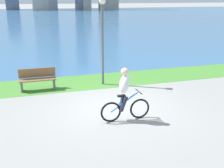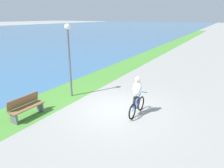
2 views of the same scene
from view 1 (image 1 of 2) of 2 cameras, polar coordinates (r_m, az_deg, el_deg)
ground_plane at (r=9.75m, az=0.82°, el=-4.96°), size 300.00×300.00×0.00m
grass_strip_bayside at (r=12.82m, az=-3.81°, el=0.58°), size 120.00×2.36×0.01m
bay_water_surface at (r=54.62m, az=-14.53°, el=13.03°), size 300.00×82.60×0.00m
cyclist_lead at (r=8.54m, az=2.62°, el=-2.26°), size 1.61×0.52×1.70m
bench_near_path at (r=11.93m, az=-14.99°, el=0.96°), size 1.50×0.47×0.90m
lamppost_tall at (r=11.89m, az=-1.98°, el=11.24°), size 0.28×0.28×3.69m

